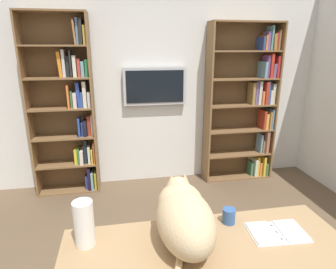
{
  "coord_description": "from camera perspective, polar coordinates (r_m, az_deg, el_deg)",
  "views": [
    {
      "loc": [
        0.5,
        1.51,
        1.78
      ],
      "look_at": [
        0.01,
        -1.16,
        0.95
      ],
      "focal_mm": 30.81,
      "sensor_mm": 36.0,
      "label": 1
    }
  ],
  "objects": [
    {
      "name": "open_binder",
      "position": [
        1.92,
        20.76,
        -17.6
      ],
      "size": [
        0.34,
        0.24,
        0.02
      ],
      "color": "white",
      "rests_on": "desk"
    },
    {
      "name": "wall_mounted_tv",
      "position": [
        3.73,
        -2.54,
        9.5
      ],
      "size": [
        0.8,
        0.07,
        0.47
      ],
      "color": "#B7B7BC"
    },
    {
      "name": "bookshelf_right",
      "position": [
        3.69,
        -18.99,
        4.91
      ],
      "size": [
        0.76,
        0.28,
        2.16
      ],
      "color": "brown",
      "rests_on": "ground"
    },
    {
      "name": "coffee_mug",
      "position": [
        1.91,
        11.94,
        -15.49
      ],
      "size": [
        0.08,
        0.08,
        0.1
      ],
      "primitive_type": "cylinder",
      "color": "#335999",
      "rests_on": "desk"
    },
    {
      "name": "wall_back",
      "position": [
        3.8,
        -2.8,
        10.38
      ],
      "size": [
        4.52,
        0.06,
        2.7
      ],
      "primitive_type": "cube",
      "color": "silver",
      "rests_on": "ground"
    },
    {
      "name": "bookshelf_left",
      "position": [
        4.05,
        15.66,
        5.81
      ],
      "size": [
        0.94,
        0.28,
        2.09
      ],
      "color": "brown",
      "rests_on": "ground"
    },
    {
      "name": "desk",
      "position": [
        1.78,
        7.97,
        -24.13
      ],
      "size": [
        1.62,
        0.6,
        0.72
      ],
      "color": "#A37F56",
      "rests_on": "ground"
    },
    {
      "name": "cat",
      "position": [
        1.67,
        3.09,
        -15.57
      ],
      "size": [
        0.33,
        0.69,
        0.35
      ],
      "color": "#D1B284",
      "rests_on": "desk"
    },
    {
      "name": "paper_towel_roll",
      "position": [
        1.72,
        -16.27,
        -16.54
      ],
      "size": [
        0.11,
        0.11,
        0.27
      ],
      "primitive_type": "cylinder",
      "color": "white",
      "rests_on": "desk"
    }
  ]
}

